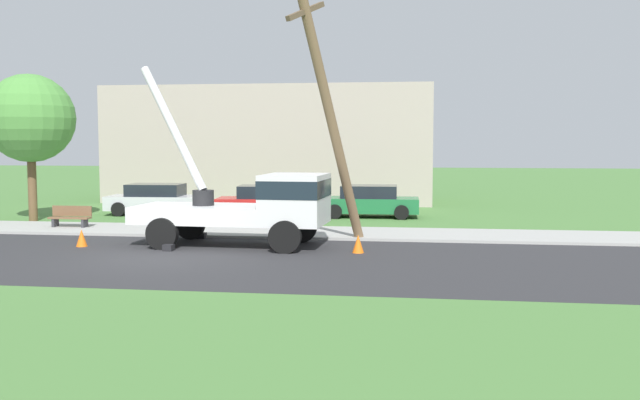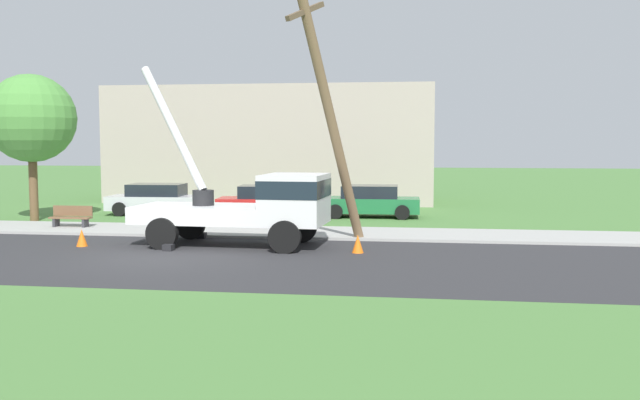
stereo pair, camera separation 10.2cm
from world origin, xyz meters
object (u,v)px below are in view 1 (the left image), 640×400
(utility_truck, at_px, (256,203))
(park_bench, at_px, (71,217))
(roadside_tree_near, at_px, (30,119))
(parked_sedan_silver, at_px, (156,199))
(parked_sedan_red, at_px, (267,201))
(parked_sedan_green, at_px, (369,201))
(traffic_cone_behind, at_px, (82,238))
(leaning_utility_pole, at_px, (329,112))
(traffic_cone_ahead, at_px, (358,244))

(utility_truck, relative_size, park_bench, 4.22)
(roadside_tree_near, bearing_deg, parked_sedan_silver, 37.26)
(parked_sedan_red, distance_m, roadside_tree_near, 10.61)
(roadside_tree_near, bearing_deg, parked_sedan_green, 13.99)
(parked_sedan_red, xyz_separation_m, parked_sedan_green, (4.50, 0.73, 0.00))
(traffic_cone_behind, bearing_deg, parked_sedan_red, 66.73)
(parked_sedan_green, bearing_deg, leaning_utility_pole, -94.36)
(parked_sedan_silver, xyz_separation_m, park_bench, (-1.25, -5.71, -0.25))
(traffic_cone_behind, bearing_deg, parked_sedan_silver, 97.41)
(parked_sedan_red, height_order, parked_sedan_green, same)
(leaning_utility_pole, height_order, parked_sedan_red, leaning_utility_pole)
(utility_truck, distance_m, parked_sedan_red, 8.74)
(parked_sedan_red, bearing_deg, roadside_tree_near, -163.81)
(parked_sedan_red, relative_size, parked_sedan_green, 1.02)
(utility_truck, relative_size, parked_sedan_red, 1.48)
(parked_sedan_green, distance_m, park_bench, 12.61)
(parked_sedan_silver, bearing_deg, roadside_tree_near, -142.74)
(leaning_utility_pole, bearing_deg, roadside_tree_near, 158.52)
(traffic_cone_behind, xyz_separation_m, park_bench, (-2.53, 4.17, 0.18))
(utility_truck, height_order, parked_sedan_silver, utility_truck)
(leaning_utility_pole, relative_size, parked_sedan_red, 1.86)
(utility_truck, bearing_deg, traffic_cone_ahead, -14.98)
(leaning_utility_pole, bearing_deg, traffic_cone_ahead, -53.15)
(traffic_cone_ahead, distance_m, parked_sedan_green, 10.23)
(utility_truck, relative_size, traffic_cone_ahead, 12.06)
(parked_sedan_green, height_order, park_bench, parked_sedan_green)
(park_bench, bearing_deg, traffic_cone_ahead, -20.15)
(traffic_cone_ahead, bearing_deg, parked_sedan_silver, 135.91)
(traffic_cone_ahead, bearing_deg, parked_sedan_green, 92.24)
(parked_sedan_silver, distance_m, park_bench, 5.85)
(leaning_utility_pole, relative_size, parked_sedan_green, 1.91)
(park_bench, bearing_deg, parked_sedan_red, 38.63)
(traffic_cone_ahead, height_order, parked_sedan_silver, parked_sedan_silver)
(traffic_cone_behind, height_order, parked_sedan_silver, parked_sedan_silver)
(parked_sedan_red, bearing_deg, traffic_cone_behind, -113.27)
(utility_truck, relative_size, parked_sedan_silver, 1.50)
(leaning_utility_pole, bearing_deg, parked_sedan_silver, 137.19)
(utility_truck, xyz_separation_m, leaning_utility_pole, (2.32, 0.52, 2.92))
(parked_sedan_silver, bearing_deg, utility_truck, -52.76)
(utility_truck, distance_m, parked_sedan_silver, 11.35)
(leaning_utility_pole, bearing_deg, parked_sedan_green, 85.64)
(traffic_cone_ahead, distance_m, parked_sedan_red, 10.68)
(utility_truck, distance_m, traffic_cone_ahead, 3.68)
(traffic_cone_behind, bearing_deg, roadside_tree_near, 129.66)
(parked_sedan_red, bearing_deg, utility_truck, -80.01)
(traffic_cone_behind, bearing_deg, utility_truck, 8.78)
(traffic_cone_ahead, xyz_separation_m, parked_sedan_red, (-4.90, 9.48, 0.43))
(park_bench, bearing_deg, utility_truck, -22.21)
(leaning_utility_pole, distance_m, parked_sedan_green, 9.52)
(utility_truck, bearing_deg, roadside_tree_near, 152.40)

